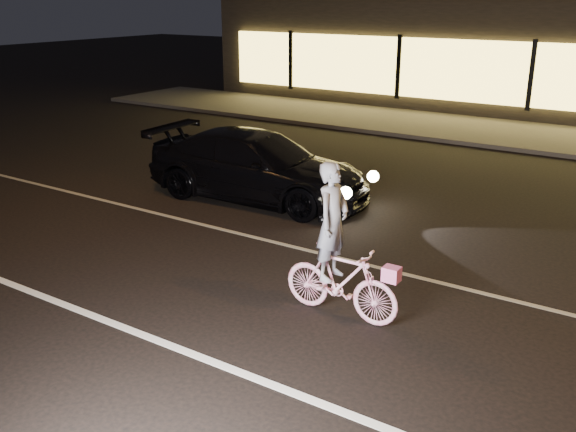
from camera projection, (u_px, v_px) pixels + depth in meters
The scene contains 7 objects.
ground at pixel (250, 301), 8.88m from camera, with size 90.00×90.00×0.00m, color black.
lane_stripe_near at pixel (175, 347), 7.69m from camera, with size 60.00×0.12×0.01m, color silver.
lane_stripe_far at pixel (323, 254), 10.45m from camera, with size 60.00×0.10×0.01m, color gray.
sidewalk at pixel (510, 134), 19.11m from camera, with size 30.00×4.00×0.12m, color #383533.
storefront at pixel (562, 49), 23.14m from camera, with size 25.40×8.42×4.20m.
cyclist at pixel (338, 264), 8.25m from camera, with size 1.64×0.56×2.06m.
sedan at pixel (258, 166), 13.09m from camera, with size 4.86×2.22×1.38m.
Camera 1 is at (4.84, -6.39, 4.02)m, focal length 40.00 mm.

